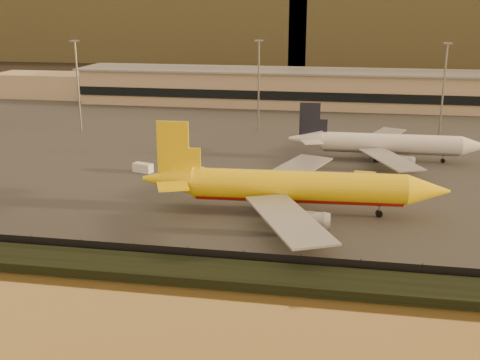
{
  "coord_description": "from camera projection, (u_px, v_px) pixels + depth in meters",
  "views": [
    {
      "loc": [
        15.25,
        -89.02,
        35.69
      ],
      "look_at": [
        -3.04,
        12.0,
        5.25
      ],
      "focal_mm": 45.0,
      "sensor_mm": 36.0,
      "label": 1
    }
  ],
  "objects": [
    {
      "name": "ground",
      "position": [
        245.0,
        233.0,
        96.73
      ],
      "size": [
        900.0,
        900.0,
        0.0
      ],
      "primitive_type": "plane",
      "color": "black",
      "rests_on": "ground"
    },
    {
      "name": "gse_vehicle_white",
      "position": [
        143.0,
        168.0,
        130.5
      ],
      "size": [
        4.68,
        3.14,
        1.93
      ],
      "primitive_type": "cube",
      "rotation": [
        0.0,
        0.0,
        -0.31
      ],
      "color": "silver",
      "rests_on": "tarmac"
    },
    {
      "name": "terminal_building",
      "position": [
        265.0,
        87.0,
        215.89
      ],
      "size": [
        202.0,
        25.0,
        12.6
      ],
      "color": "tan",
      "rests_on": "tarmac"
    },
    {
      "name": "white_narrowbody_jet",
      "position": [
        387.0,
        144.0,
        139.19
      ],
      "size": [
        45.48,
        44.51,
        13.1
      ],
      "rotation": [
        0.0,
        0.0,
        0.02
      ],
      "color": "silver",
      "rests_on": "tarmac"
    },
    {
      "name": "gse_vehicle_yellow",
      "position": [
        365.0,
        177.0,
        123.65
      ],
      "size": [
        4.48,
        2.27,
        1.96
      ],
      "primitive_type": "cube",
      "rotation": [
        0.0,
        0.0,
        -0.07
      ],
      "color": "yellow",
      "rests_on": "tarmac"
    },
    {
      "name": "perimeter_fence",
      "position": [
        230.0,
        258.0,
        84.1
      ],
      "size": [
        300.0,
        0.05,
        2.2
      ],
      "primitive_type": "cube",
      "color": "black",
      "rests_on": "tarmac"
    },
    {
      "name": "distant_hills",
      "position": [
        300.0,
        9.0,
        412.12
      ],
      "size": [
        470.0,
        160.0,
        70.0
      ],
      "color": "brown",
      "rests_on": "ground"
    },
    {
      "name": "embankment",
      "position": [
        224.0,
        274.0,
        80.5
      ],
      "size": [
        320.0,
        7.0,
        1.4
      ],
      "primitive_type": "cube",
      "color": "black",
      "rests_on": "ground"
    },
    {
      "name": "tarmac",
      "position": [
        297.0,
        122.0,
        186.33
      ],
      "size": [
        320.0,
        220.0,
        0.2
      ],
      "primitive_type": "cube",
      "color": "#2D2D2D",
      "rests_on": "ground"
    },
    {
      "name": "dhl_cargo_jet",
      "position": [
        292.0,
        187.0,
        103.88
      ],
      "size": [
        53.13,
        52.0,
        15.87
      ],
      "rotation": [
        0.0,
        0.0,
        0.06
      ],
      "color": "yellow",
      "rests_on": "tarmac"
    },
    {
      "name": "apron_light_masts",
      "position": [
        348.0,
        80.0,
        160.46
      ],
      "size": [
        152.2,
        12.2,
        25.4
      ],
      "color": "slate",
      "rests_on": "tarmac"
    }
  ]
}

